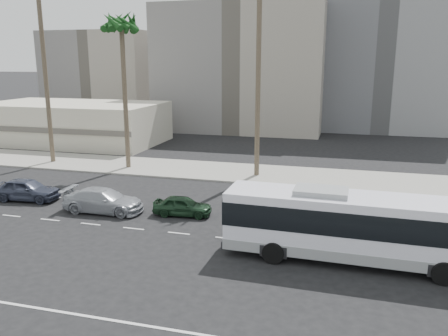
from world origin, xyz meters
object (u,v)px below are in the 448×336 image
(city_bus, at_px, (353,225))
(car_b, at_px, (103,200))
(car_a, at_px, (183,206))
(palm_mid, at_px, (121,27))
(car_c, at_px, (27,189))

(city_bus, distance_m, car_b, 16.89)
(car_a, height_order, palm_mid, palm_mid)
(city_bus, distance_m, palm_mid, 28.38)
(car_b, distance_m, palm_mid, 17.83)
(palm_mid, bearing_deg, city_bus, -37.36)
(city_bus, bearing_deg, palm_mid, 144.11)
(city_bus, relative_size, car_b, 2.36)
(car_b, relative_size, palm_mid, 0.38)
(palm_mid, bearing_deg, car_b, -70.55)
(car_a, distance_m, car_c, 12.41)
(palm_mid, bearing_deg, car_c, -102.97)
(car_a, height_order, car_c, car_c)
(city_bus, height_order, palm_mid, palm_mid)
(city_bus, bearing_deg, car_b, 168.91)
(car_a, bearing_deg, city_bus, -117.13)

